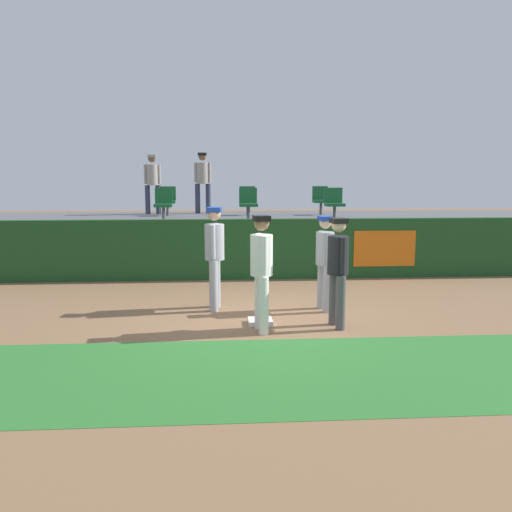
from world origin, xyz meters
TOP-DOWN VIEW (x-y plane):
  - ground_plane at (0.00, 0.00)m, footprint 60.00×60.00m
  - grass_foreground_strip at (0.00, -2.44)m, footprint 18.00×2.80m
  - first_base at (-0.12, -0.14)m, footprint 0.40×0.40m
  - player_fielder_home at (-0.13, -0.57)m, footprint 0.39×0.59m
  - player_runner_visitor at (-0.87, 0.95)m, footprint 0.40×0.52m
  - player_coach_visitor at (1.12, 0.72)m, footprint 0.38×0.48m
  - player_umpire at (1.11, -0.42)m, footprint 0.39×0.50m
  - field_wall at (0.02, 3.89)m, footprint 18.00×0.26m
  - bleacher_platform at (0.00, 6.46)m, footprint 18.00×4.80m
  - seat_back_center at (0.08, 7.13)m, footprint 0.46×0.44m
  - seat_back_left at (-2.24, 7.13)m, footprint 0.46×0.44m
  - seat_back_right at (2.25, 7.13)m, footprint 0.45×0.44m
  - seat_front_left at (-2.19, 5.33)m, footprint 0.46×0.44m
  - seat_front_center at (-0.00, 5.33)m, footprint 0.47×0.44m
  - seat_front_right at (2.27, 5.33)m, footprint 0.48×0.44m
  - spectator_hooded at (-1.24, 7.98)m, footprint 0.51×0.39m
  - spectator_capped at (-2.73, 7.68)m, footprint 0.49×0.35m

SIDE VIEW (x-z plane):
  - ground_plane at x=0.00m, z-range 0.00..0.00m
  - grass_foreground_strip at x=0.00m, z-range 0.00..0.01m
  - first_base at x=-0.12m, z-range 0.00..0.08m
  - bleacher_platform at x=0.00m, z-range 0.00..1.29m
  - field_wall at x=0.02m, z-range 0.00..1.43m
  - player_coach_visitor at x=1.12m, z-range 0.14..1.87m
  - player_umpire at x=1.11m, z-range 0.14..1.93m
  - player_fielder_home at x=-0.13m, z-range 0.14..1.99m
  - player_runner_visitor at x=-0.87m, z-range 0.15..2.04m
  - seat_back_right at x=2.25m, z-range 1.34..2.18m
  - seat_front_left at x=-2.19m, z-range 1.34..2.18m
  - seat_back_center at x=0.08m, z-range 1.34..2.18m
  - seat_back_left at x=-2.24m, z-range 1.34..2.18m
  - seat_front_center at x=0.00m, z-range 1.34..2.18m
  - seat_front_right at x=2.27m, z-range 1.34..2.18m
  - spectator_capped at x=-2.73m, z-range 1.43..3.19m
  - spectator_hooded at x=-1.24m, z-range 1.43..3.27m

